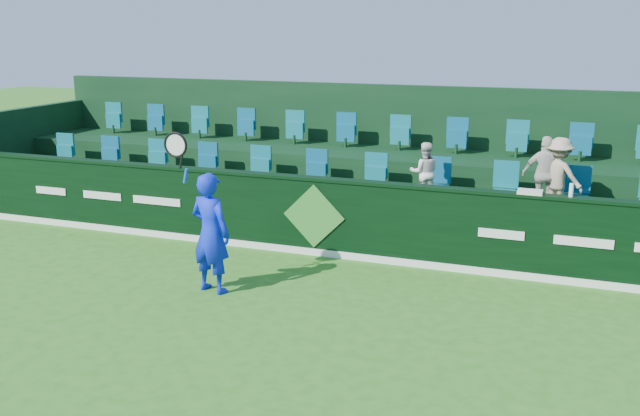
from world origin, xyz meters
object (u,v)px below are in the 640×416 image
at_px(tennis_player, 210,232).
at_px(spectator_left, 424,172).
at_px(towel, 530,192).
at_px(drinks_bottle, 571,190).
at_px(spectator_right, 559,176).
at_px(spectator_middle, 545,175).

relative_size(tennis_player, spectator_left, 2.26).
distance_m(towel, drinks_bottle, 0.59).
distance_m(tennis_player, towel, 4.85).
bearing_deg(spectator_left, towel, 132.47).
bearing_deg(spectator_right, tennis_player, 60.40).
bearing_deg(spectator_right, spectator_middle, 24.91).
height_order(spectator_left, spectator_middle, spectator_middle).
relative_size(spectator_right, drinks_bottle, 6.17).
distance_m(spectator_left, towel, 2.18).
bearing_deg(spectator_right, towel, 96.85).
relative_size(spectator_left, spectator_middle, 0.83).
distance_m(tennis_player, spectator_right, 5.75).
bearing_deg(spectator_left, spectator_middle, 163.40).
xyz_separation_m(tennis_player, spectator_right, (4.66, 3.32, 0.52)).
xyz_separation_m(tennis_player, drinks_bottle, (4.89, 2.20, 0.54)).
relative_size(tennis_player, spectator_middle, 1.88).
height_order(spectator_middle, drinks_bottle, spectator_middle).
xyz_separation_m(towel, drinks_bottle, (0.59, 0.00, 0.08)).
distance_m(tennis_player, spectator_middle, 5.58).
distance_m(tennis_player, drinks_bottle, 5.39).
height_order(spectator_right, towel, spectator_right).
bearing_deg(drinks_bottle, tennis_player, -155.72).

